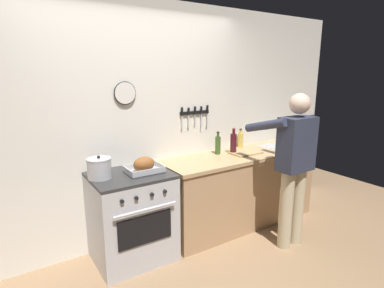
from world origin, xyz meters
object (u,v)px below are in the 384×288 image
Objects in this scene: roasting_pan at (144,166)px; bottle_wine_red at (233,143)px; cutting_board at (245,153)px; stove at (132,217)px; stock_pot at (99,168)px; person_cook at (294,161)px; bottle_cooking_oil at (240,140)px; bottle_olive_oil at (218,145)px.

bottle_wine_red is at bearing 3.99° from roasting_pan.
stove is at bearing 178.66° from cutting_board.
stove is at bearing -9.16° from stock_pot.
person_cook is at bearing -21.79° from stock_pot.
stock_pot is (-1.82, 0.73, 0.04)m from person_cook.
bottle_cooking_oil reaches higher than roasting_pan.
stove is at bearing -173.43° from bottle_olive_oil.
roasting_pan is 1.57× the size of stock_pot.
roasting_pan is at bearing 179.86° from cutting_board.
bottle_wine_red reaches higher than roasting_pan.
stove is 4.02× the size of stock_pot.
person_cook is at bearing -95.32° from bottle_cooking_oil.
bottle_olive_oil is at bearing 3.55° from stock_pot.
stock_pot is at bearing 177.40° from cutting_board.
bottle_olive_oil is (-0.37, 0.82, 0.06)m from person_cook.
cutting_board is at bearing -2.60° from stock_pot.
stock_pot is (-0.42, 0.08, 0.03)m from roasting_pan.
roasting_pan is 1.05m from bottle_olive_oil.
stove is 1.74m from bottle_cooking_oil.
stock_pot is 1.62m from bottle_wine_red.
bottle_olive_oil is at bearing 6.57° from stove.
stove is 1.76m from person_cook.
cutting_board is at bearing -30.18° from bottle_olive_oil.
stove is 2.56× the size of roasting_pan.
roasting_pan is at bearing 65.45° from person_cook.
roasting_pan is (-1.41, 0.65, 0.02)m from person_cook.
person_cook reaches higher than cutting_board.
roasting_pan is (0.14, -0.03, 0.52)m from stove.
bottle_olive_oil is 0.88× the size of bottle_wine_red.
person_cook is at bearing -83.09° from cutting_board.
roasting_pan is at bearing -170.89° from bottle_olive_oil.
bottle_cooking_oil is (1.49, 0.28, 0.03)m from roasting_pan.
bottle_olive_oil is (1.45, 0.09, 0.02)m from stock_pot.
stock_pot is 0.83× the size of bottle_olive_oil.
person_cook is 4.72× the size of roasting_pan.
bottle_cooking_oil is at bearing 59.56° from cutting_board.
cutting_board is at bearing -36.24° from bottle_wine_red.
stove is at bearing -171.39° from bottle_cooking_oil.
cutting_board is 0.35m from bottle_olive_oil.
bottle_olive_oil is 0.47m from bottle_cooking_oil.
bottle_wine_red is (1.21, 0.08, 0.06)m from roasting_pan.
bottle_wine_red is (1.62, 0.01, 0.03)m from stock_pot.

